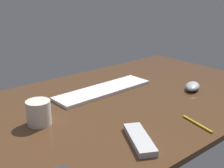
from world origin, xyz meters
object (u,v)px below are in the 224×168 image
Objects in this scene: tv_remote at (140,139)px; keyboard at (103,90)px; pen at (197,124)px; coffee_mug at (39,113)px; computer_mouse at (192,86)px.

keyboard is at bearing 3.46° from tv_remote.
pen is at bearing -86.32° from keyboard.
coffee_mug is 52.67cm from pen.
computer_mouse is 34.59cm from pen.
computer_mouse is (31.18, -23.57, 0.95)cm from keyboard.
computer_mouse is at bearing -39.03° from pen.
tv_remote reaches higher than pen.
computer_mouse is 0.80× the size of pen.
coffee_mug is (-17.14, 29.92, 3.18)cm from tv_remote.
coffee_mug reaches higher than tv_remote.
computer_mouse is at bearing -38.52° from keyboard.
tv_remote is at bearing -116.05° from keyboard.
tv_remote is 23.03cm from pen.
computer_mouse is at bearing -10.99° from coffee_mug.
computer_mouse is 1.32× the size of coffee_mug.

